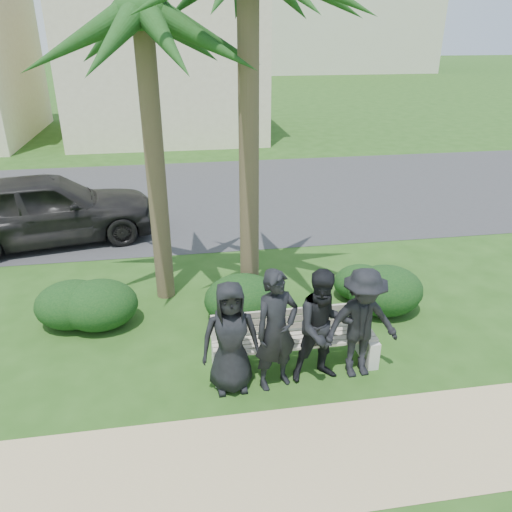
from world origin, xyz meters
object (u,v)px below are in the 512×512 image
object	(u,v)px
park_bench	(295,344)
man_c	(323,327)
man_a	(231,338)
man_d	(362,324)
man_b	(276,330)
palm_left	(142,17)
car_a	(46,208)

from	to	relation	value
park_bench	man_c	xyz separation A→B (m)	(0.30, -0.32, 0.46)
man_a	man_d	world-z (taller)	man_d
park_bench	man_b	bearing A→B (deg)	-135.21
palm_left	car_a	world-z (taller)	palm_left
man_c	palm_left	world-z (taller)	palm_left
park_bench	palm_left	xyz separation A→B (m)	(-1.83, 2.42, 4.22)
park_bench	man_a	distance (m)	1.08
park_bench	man_d	xyz separation A→B (m)	(0.84, -0.31, 0.45)
man_b	man_c	world-z (taller)	man_b
man_a	car_a	size ratio (longest dim) A/B	0.34
palm_left	man_b	bearing A→B (deg)	-61.78
man_a	man_c	xyz separation A→B (m)	(1.24, 0.00, 0.04)
palm_left	park_bench	bearing A→B (deg)	-52.94
man_a	man_d	distance (m)	1.78
park_bench	man_d	distance (m)	1.00
man_a	car_a	world-z (taller)	same
park_bench	man_d	bearing A→B (deg)	-20.72
man_d	car_a	size ratio (longest dim) A/B	0.35
man_c	man_d	distance (m)	0.54
man_c	car_a	distance (m)	7.38
man_a	car_a	xyz separation A→B (m)	(-3.46, 5.69, 0.00)
man_a	palm_left	bearing A→B (deg)	106.20
park_bench	man_c	size ratio (longest dim) A/B	1.41
car_a	park_bench	bearing A→B (deg)	-151.41
park_bench	car_a	world-z (taller)	car_a
car_a	man_c	bearing A→B (deg)	-151.17
man_c	palm_left	xyz separation A→B (m)	(-2.13, 2.74, 3.76)
man_c	palm_left	distance (m)	5.12
man_d	car_a	world-z (taller)	man_d
man_a	man_d	xyz separation A→B (m)	(1.78, 0.01, 0.02)
man_d	palm_left	bearing A→B (deg)	131.53
man_d	palm_left	distance (m)	5.37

